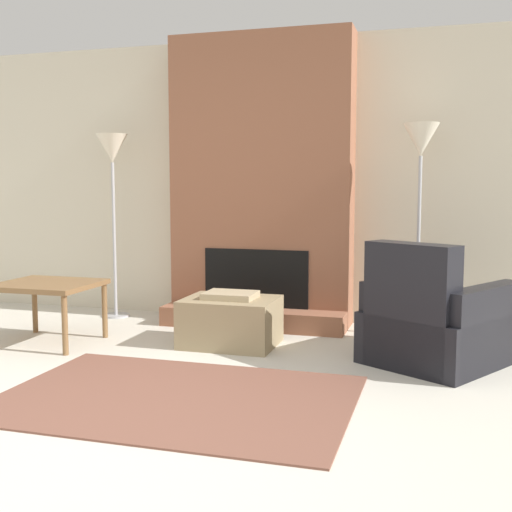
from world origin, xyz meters
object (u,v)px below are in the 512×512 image
at_px(ottoman, 230,321).
at_px(armchair, 436,326).
at_px(side_table, 48,289).
at_px(floor_lamp_left, 112,161).
at_px(floor_lamp_right, 421,155).

distance_m(ottoman, armchair, 1.56).
relative_size(side_table, floor_lamp_left, 0.43).
xyz_separation_m(armchair, side_table, (-2.98, -0.26, 0.17)).
relative_size(ottoman, floor_lamp_right, 0.41).
bearing_deg(floor_lamp_left, side_table, -89.69).
bearing_deg(floor_lamp_right, floor_lamp_left, 180.00).
bearing_deg(armchair, ottoman, 28.05).
bearing_deg(ottoman, armchair, -2.99).
distance_m(armchair, side_table, 2.99).
bearing_deg(side_table, floor_lamp_right, 21.34).
xyz_separation_m(armchair, floor_lamp_left, (-2.98, 0.84, 1.22)).
xyz_separation_m(ottoman, armchair, (1.56, -0.08, 0.07)).
bearing_deg(side_table, floor_lamp_left, 90.31).
height_order(armchair, floor_lamp_right, floor_lamp_right).
height_order(ottoman, side_table, side_table).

